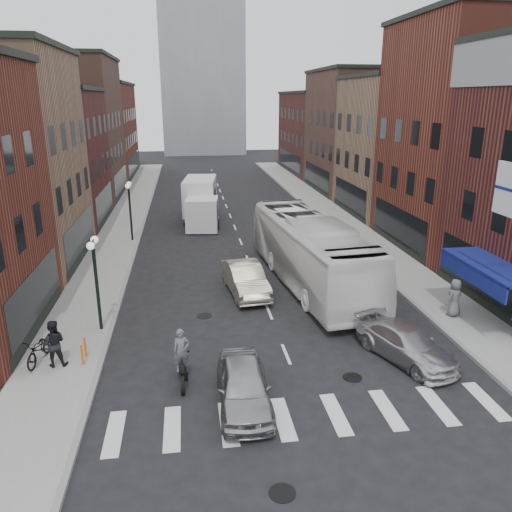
{
  "coord_description": "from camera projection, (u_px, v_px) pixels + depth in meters",
  "views": [
    {
      "loc": [
        -3.57,
        -15.96,
        9.52
      ],
      "look_at": [
        -0.51,
        5.79,
        2.52
      ],
      "focal_mm": 35.0,
      "sensor_mm": 36.0,
      "label": 1
    }
  ],
  "objects": [
    {
      "name": "transit_bus",
      "position": [
        311.0,
        251.0,
        26.21
      ],
      "size": [
        4.31,
        13.13,
        3.59
      ],
      "primitive_type": "imported",
      "rotation": [
        0.0,
        0.0,
        0.1
      ],
      "color": "white",
      "rests_on": "ground"
    },
    {
      "name": "ground",
      "position": [
        291.0,
        367.0,
        18.43
      ],
      "size": [
        160.0,
        160.0,
        0.0
      ],
      "primitive_type": "plane",
      "color": "black",
      "rests_on": "ground"
    },
    {
      "name": "bike_rack",
      "position": [
        84.0,
        351.0,
        18.47
      ],
      "size": [
        0.08,
        0.68,
        0.8
      ],
      "color": "#D8590C",
      "rests_on": "sidewalk_left"
    },
    {
      "name": "sedan_left_far",
      "position": [
        245.0,
        279.0,
        25.2
      ],
      "size": [
        2.15,
        4.82,
        1.54
      ],
      "primitive_type": "imported",
      "rotation": [
        0.0,
        0.0,
        0.12
      ],
      "color": "beige",
      "rests_on": "ground"
    },
    {
      "name": "bldg_left_far_b",
      "position": [
        90.0,
        131.0,
        60.95
      ],
      "size": [
        10.3,
        16.2,
        11.3
      ],
      "color": "maroon",
      "rests_on": "ground"
    },
    {
      "name": "sidewalk_right",
      "position": [
        338.0,
        220.0,
        40.29
      ],
      "size": [
        3.0,
        74.0,
        0.15
      ],
      "primitive_type": "cube",
      "color": "gray",
      "rests_on": "ground"
    },
    {
      "name": "curb_car",
      "position": [
        406.0,
        344.0,
        18.82
      ],
      "size": [
        3.23,
        4.74,
        1.27
      ],
      "primitive_type": "imported",
      "rotation": [
        0.0,
        0.0,
        0.36
      ],
      "color": "silver",
      "rests_on": "ground"
    },
    {
      "name": "crosswalk_stripes",
      "position": [
        311.0,
        416.0,
        15.59
      ],
      "size": [
        12.0,
        2.2,
        0.01
      ],
      "primitive_type": "cube",
      "color": "silver",
      "rests_on": "ground"
    },
    {
      "name": "awning_blue",
      "position": [
        486.0,
        267.0,
        21.17
      ],
      "size": [
        1.8,
        5.0,
        0.78
      ],
      "color": "navy",
      "rests_on": "ground"
    },
    {
      "name": "sidewalk_left",
      "position": [
        123.0,
        227.0,
        38.03
      ],
      "size": [
        3.0,
        74.0,
        0.15
      ],
      "primitive_type": "cube",
      "color": "gray",
      "rests_on": "ground"
    },
    {
      "name": "bldg_right_far_a",
      "position": [
        365.0,
        132.0,
        51.58
      ],
      "size": [
        10.3,
        12.2,
        12.3
      ],
      "color": "brown",
      "rests_on": "ground"
    },
    {
      "name": "distant_tower",
      "position": [
        200.0,
        2.0,
        84.43
      ],
      "size": [
        14.0,
        14.0,
        50.0
      ],
      "primitive_type": "cube",
      "color": "#9399A0",
      "rests_on": "ground"
    },
    {
      "name": "motorcycle_rider",
      "position": [
        182.0,
        358.0,
        17.13
      ],
      "size": [
        0.61,
        2.02,
        2.06
      ],
      "rotation": [
        0.0,
        0.0,
        0.13
      ],
      "color": "black",
      "rests_on": "ground"
    },
    {
      "name": "parked_bicycle",
      "position": [
        40.0,
        349.0,
        18.4
      ],
      "size": [
        1.0,
        2.02,
        1.02
      ],
      "primitive_type": "imported",
      "rotation": [
        0.0,
        0.0,
        -0.17
      ],
      "color": "black",
      "rests_on": "sidewalk_left"
    },
    {
      "name": "curb_right",
      "position": [
        320.0,
        221.0,
        40.11
      ],
      "size": [
        0.2,
        74.0,
        0.16
      ],
      "primitive_type": "cube",
      "color": "gray",
      "rests_on": "ground"
    },
    {
      "name": "box_truck",
      "position": [
        201.0,
        202.0,
        39.17
      ],
      "size": [
        2.95,
        7.98,
        3.38
      ],
      "rotation": [
        0.0,
        0.0,
        -0.12
      ],
      "color": "white",
      "rests_on": "ground"
    },
    {
      "name": "ped_right_c",
      "position": [
        455.0,
        298.0,
        22.2
      ],
      "size": [
        0.99,
        0.85,
        1.72
      ],
      "primitive_type": "imported",
      "rotation": [
        0.0,
        0.0,
        3.58
      ],
      "color": "#5C5F64",
      "rests_on": "sidewalk_right"
    },
    {
      "name": "streetlamp_near",
      "position": [
        95.0,
        267.0,
        20.33
      ],
      "size": [
        0.32,
        1.22,
        4.11
      ],
      "color": "black",
      "rests_on": "ground"
    },
    {
      "name": "bldg_left_far_a",
      "position": [
        63.0,
        129.0,
        47.44
      ],
      "size": [
        10.3,
        12.2,
        13.3
      ],
      "color": "brown",
      "rests_on": "ground"
    },
    {
      "name": "sedan_left_near",
      "position": [
        244.0,
        386.0,
        15.95
      ],
      "size": [
        1.75,
        4.16,
        1.4
      ],
      "primitive_type": "imported",
      "rotation": [
        0.0,
        0.0,
        -0.02
      ],
      "color": "#A6A6AA",
      "rests_on": "ground"
    },
    {
      "name": "curb_left",
      "position": [
        143.0,
        227.0,
        38.25
      ],
      "size": [
        0.2,
        74.0,
        0.16
      ],
      "primitive_type": "cube",
      "color": "gray",
      "rests_on": "ground"
    },
    {
      "name": "bldg_right_far_b",
      "position": [
        327.0,
        133.0,
        65.09
      ],
      "size": [
        10.3,
        16.2,
        10.3
      ],
      "color": "#4E1C1B",
      "rests_on": "ground"
    },
    {
      "name": "ped_left_solo",
      "position": [
        54.0,
        343.0,
        18.01
      ],
      "size": [
        0.88,
        0.53,
        1.77
      ],
      "primitive_type": "imported",
      "rotation": [
        0.0,
        0.0,
        3.19
      ],
      "color": "black",
      "rests_on": "sidewalk_left"
    },
    {
      "name": "bldg_right_mid_a",
      "position": [
        481.0,
        137.0,
        31.46
      ],
      "size": [
        10.3,
        10.2,
        14.3
      ],
      "color": "maroon",
      "rests_on": "ground"
    },
    {
      "name": "bldg_left_mid_b",
      "position": [
        32.0,
        158.0,
        37.51
      ],
      "size": [
        10.3,
        10.2,
        10.3
      ],
      "color": "#4E1C1B",
      "rests_on": "ground"
    },
    {
      "name": "streetlamp_far",
      "position": [
        129.0,
        200.0,
        33.54
      ],
      "size": [
        0.32,
        1.22,
        4.11
      ],
      "color": "black",
      "rests_on": "ground"
    },
    {
      "name": "bldg_right_mid_b",
      "position": [
        410.0,
        146.0,
        41.35
      ],
      "size": [
        10.3,
        10.2,
        11.3
      ],
      "color": "#89654B",
      "rests_on": "ground"
    }
  ]
}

